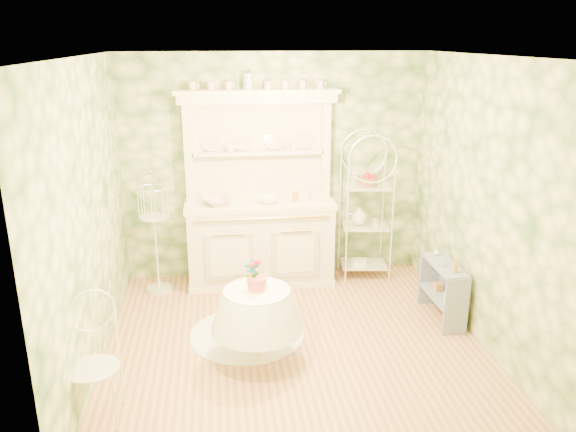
{
  "coord_description": "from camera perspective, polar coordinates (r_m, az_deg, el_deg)",
  "views": [
    {
      "loc": [
        -0.69,
        -4.78,
        2.85
      ],
      "look_at": [
        0.0,
        0.5,
        1.15
      ],
      "focal_mm": 35.0,
      "sensor_mm": 36.0,
      "label": 1
    }
  ],
  "objects": [
    {
      "name": "cup_left",
      "position": [
        6.58,
        -5.89,
        6.75
      ],
      "size": [
        0.12,
        0.12,
        0.09
      ],
      "primitive_type": "imported",
      "rotation": [
        0.0,
        0.0,
        0.03
      ],
      "color": "white",
      "rests_on": "kitchen_dresser"
    },
    {
      "name": "bakers_rack",
      "position": [
        6.86,
        7.9,
        0.48
      ],
      "size": [
        0.57,
        0.44,
        1.67
      ],
      "primitive_type": "cube",
      "rotation": [
        0.0,
        0.0,
        -0.13
      ],
      "color": "white",
      "rests_on": "floor"
    },
    {
      "name": "bottle_blue",
      "position": [
        5.95,
        15.34,
        -4.61
      ],
      "size": [
        0.06,
        0.06,
        0.11
      ],
      "primitive_type": "imported",
      "rotation": [
        0.0,
        0.0,
        -0.43
      ],
      "color": "#8BABC3",
      "rests_on": "side_shelf"
    },
    {
      "name": "bowl_floral",
      "position": [
        6.5,
        -7.15,
        1.2
      ],
      "size": [
        0.4,
        0.4,
        0.07
      ],
      "primitive_type": "imported",
      "rotation": [
        0.0,
        0.0,
        0.42
      ],
      "color": "white",
      "rests_on": "kitchen_dresser"
    },
    {
      "name": "kitchen_dresser",
      "position": [
        6.54,
        -2.89,
        2.59
      ],
      "size": [
        1.87,
        0.61,
        2.29
      ],
      "primitive_type": "cube",
      "color": "white",
      "rests_on": "floor"
    },
    {
      "name": "floor_basket",
      "position": [
        6.24,
        -4.16,
        -8.4
      ],
      "size": [
        0.34,
        0.34,
        0.21
      ],
      "primitive_type": "cylinder",
      "rotation": [
        0.0,
        0.0,
        -0.04
      ],
      "color": "#9A694E",
      "rests_on": "floor"
    },
    {
      "name": "wall_right",
      "position": [
        5.59,
        19.32,
        1.13
      ],
      "size": [
        3.6,
        3.6,
        0.0
      ],
      "primitive_type": "plane",
      "color": "beige",
      "rests_on": "floor"
    },
    {
      "name": "bowl_white",
      "position": [
        6.54,
        -1.97,
        1.41
      ],
      "size": [
        0.32,
        0.32,
        0.08
      ],
      "primitive_type": "imported",
      "rotation": [
        0.0,
        0.0,
        -0.42
      ],
      "color": "white",
      "rests_on": "kitchen_dresser"
    },
    {
      "name": "cafe_chair",
      "position": [
        4.65,
        -19.23,
        -14.29
      ],
      "size": [
        0.55,
        0.55,
        0.93
      ],
      "primitive_type": "cube",
      "rotation": [
        0.0,
        0.0,
        0.4
      ],
      "color": "white",
      "rests_on": "floor"
    },
    {
      "name": "side_shelf",
      "position": [
        6.16,
        15.41,
        -7.6
      ],
      "size": [
        0.27,
        0.67,
        0.56
      ],
      "primitive_type": "cube",
      "rotation": [
        0.0,
        0.0,
        0.04
      ],
      "color": "#7985A3",
      "rests_on": "floor"
    },
    {
      "name": "lace_rug",
      "position": [
        5.77,
        -4.19,
        -11.88
      ],
      "size": [
        1.3,
        1.3,
        0.01
      ],
      "primitive_type": "cylinder",
      "rotation": [
        0.0,
        0.0,
        -0.14
      ],
      "color": "white",
      "rests_on": "floor"
    },
    {
      "name": "wall_front",
      "position": [
        3.4,
        5.05,
        -8.5
      ],
      "size": [
        3.6,
        3.6,
        0.0
      ],
      "primitive_type": "plane",
      "color": "beige",
      "rests_on": "floor"
    },
    {
      "name": "birdcage_stand",
      "position": [
        6.56,
        -13.37,
        -1.3
      ],
      "size": [
        0.36,
        0.36,
        1.53
      ],
      "primitive_type": "cube",
      "rotation": [
        0.0,
        0.0,
        -0.0
      ],
      "color": "white",
      "rests_on": "floor"
    },
    {
      "name": "floor",
      "position": [
        5.61,
        0.68,
        -12.85
      ],
      "size": [
        3.6,
        3.6,
        0.0
      ],
      "primitive_type": "plane",
      "color": "tan",
      "rests_on": "ground"
    },
    {
      "name": "round_table",
      "position": [
        5.17,
        -3.13,
        -10.98
      ],
      "size": [
        0.75,
        0.75,
        0.74
      ],
      "primitive_type": "cylinder",
      "rotation": [
        0.0,
        0.0,
        -0.12
      ],
      "color": "white",
      "rests_on": "floor"
    },
    {
      "name": "bottle_glass",
      "position": [
        6.23,
        14.87,
        -3.61
      ],
      "size": [
        0.08,
        0.08,
        0.09
      ],
      "primitive_type": "imported",
      "rotation": [
        0.0,
        0.0,
        0.25
      ],
      "color": "silver",
      "rests_on": "side_shelf"
    },
    {
      "name": "bottle_amber",
      "position": [
        5.83,
        16.63,
        -4.91
      ],
      "size": [
        0.07,
        0.07,
        0.15
      ],
      "primitive_type": "imported",
      "rotation": [
        0.0,
        0.0,
        -0.35
      ],
      "color": "#AB7C2C",
      "rests_on": "side_shelf"
    },
    {
      "name": "cup_right",
      "position": [
        6.63,
        -0.09,
        6.93
      ],
      "size": [
        0.13,
        0.13,
        0.09
      ],
      "primitive_type": "imported",
      "rotation": [
        0.0,
        0.0,
        -0.36
      ],
      "color": "white",
      "rests_on": "kitchen_dresser"
    },
    {
      "name": "wall_left",
      "position": [
        5.13,
        -19.6,
        -0.35
      ],
      "size": [
        3.6,
        3.6,
        0.0
      ],
      "primitive_type": "plane",
      "color": "beige",
      "rests_on": "floor"
    },
    {
      "name": "wall_back",
      "position": [
        6.78,
        -1.42,
        4.93
      ],
      "size": [
        3.6,
        3.6,
        0.0
      ],
      "primitive_type": "plane",
      "color": "beige",
      "rests_on": "floor"
    },
    {
      "name": "potted_geranium",
      "position": [
        4.98,
        -3.7,
        -6.02
      ],
      "size": [
        0.15,
        0.11,
        0.28
      ],
      "primitive_type": "imported",
      "rotation": [
        0.0,
        0.0,
        0.08
      ],
      "color": "#3F7238",
      "rests_on": "round_table"
    },
    {
      "name": "ceiling",
      "position": [
        4.83,
        0.8,
        15.93
      ],
      "size": [
        3.6,
        3.6,
        0.0
      ],
      "primitive_type": "plane",
      "color": "white",
      "rests_on": "floor"
    }
  ]
}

